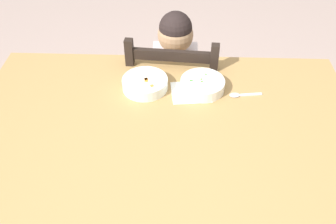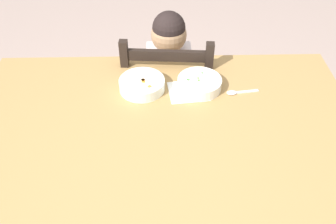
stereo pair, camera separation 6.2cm
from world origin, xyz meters
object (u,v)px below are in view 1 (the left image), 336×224
at_px(child_figure, 175,74).
at_px(bowl_of_peas, 202,85).
at_px(dining_chair, 174,101).
at_px(spoon, 240,95).
at_px(dining_table, 163,154).
at_px(bowl_of_carrots, 145,83).

xyz_separation_m(child_figure, bowl_of_peas, (0.12, -0.29, 0.16)).
bearing_deg(bowl_of_peas, dining_chair, 112.45).
distance_m(dining_chair, spoon, 0.54).
distance_m(dining_table, bowl_of_peas, 0.35).
height_order(dining_chair, spoon, dining_chair).
relative_size(dining_chair, spoon, 6.37).
bearing_deg(dining_table, bowl_of_carrots, 106.68).
relative_size(dining_chair, child_figure, 0.94).
xyz_separation_m(dining_table, spoon, (0.31, 0.26, 0.09)).
bearing_deg(bowl_of_carrots, dining_table, -73.32).
bearing_deg(bowl_of_peas, dining_table, -117.53).
relative_size(child_figure, bowl_of_carrots, 4.93).
bearing_deg(bowl_of_carrots, dining_chair, 68.78).
bearing_deg(dining_table, child_figure, 86.83).
relative_size(bowl_of_peas, bowl_of_carrots, 0.97).
distance_m(dining_chair, child_figure, 0.19).
relative_size(bowl_of_peas, spoon, 1.33).
height_order(dining_table, child_figure, child_figure).
height_order(dining_chair, bowl_of_carrots, dining_chair).
xyz_separation_m(dining_chair, spoon, (0.28, -0.34, 0.33)).
xyz_separation_m(child_figure, bowl_of_carrots, (-0.12, -0.29, 0.16)).
bearing_deg(bowl_of_carrots, bowl_of_peas, 0.02).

